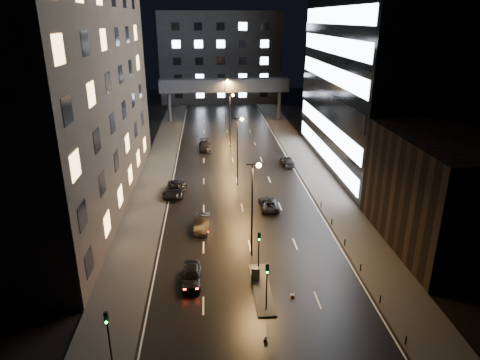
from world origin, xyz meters
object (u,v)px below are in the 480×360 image
Objects in this scene: utility_cabinet at (256,274)px; car_away_c at (175,189)px; car_away_a at (192,275)px; car_away_b at (202,223)px; car_toward_b at (288,161)px; car_away_d at (205,146)px; car_toward_a at (269,204)px.

car_away_c is at bearing 126.18° from utility_cabinet.
car_away_a is 10.75m from car_away_b.
car_away_c reaches higher than car_toward_b.
car_away_a is at bearing -76.20° from car_away_c.
car_away_d is at bearing 110.11° from utility_cabinet.
car_toward_a is at bearing -18.18° from car_away_c.
car_away_a is at bearing 66.60° from car_toward_b.
car_away_d is 1.14× the size of car_toward_a.
car_away_d reaches higher than car_toward_b.
car_away_d is 43.27m from utility_cabinet.
car_away_c is 23.45m from utility_cabinet.
car_away_b is 26.34m from car_toward_b.
car_away_b is 0.87× the size of car_away_d.
car_away_a is 5.98m from utility_cabinet.
car_toward_b is (15.08, 32.95, -0.08)m from car_away_a.
car_away_d reaches higher than utility_cabinet.
car_away_c is at bearing 97.72° from car_away_a.
car_away_c is 13.58m from car_toward_a.
car_away_d is at bearing -74.02° from car_toward_a.
car_away_a is 3.59× the size of utility_cabinet.
car_away_b is at bearing 128.56° from utility_cabinet.
car_away_c is (-3.88, 10.76, 0.04)m from car_away_b.
car_away_a reaches higher than car_toward_a.
car_away_b is 9.96m from car_toward_a.
car_away_c reaches higher than car_toward_a.
utility_cabinet is (5.02, -10.93, 0.00)m from car_away_b.
car_away_a reaches higher than car_toward_b.
utility_cabinet is at bearing -2.16° from car_away_a.
car_toward_a is at bearing 36.48° from car_away_b.
car_toward_b is (13.80, -9.84, -0.10)m from car_away_d.
utility_cabinet is (5.98, -0.22, 0.01)m from car_away_a.
car_away_b reaches higher than car_away_a.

